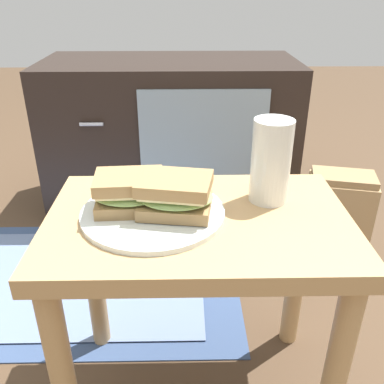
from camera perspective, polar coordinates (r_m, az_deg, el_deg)
side_table at (r=0.82m, az=0.83°, el=-8.83°), size 0.56×0.36×0.46m
tv_cabinet at (r=1.70m, az=-2.83°, el=7.91°), size 0.96×0.46×0.58m
area_rug at (r=1.42m, az=-19.52°, el=-11.25°), size 1.21×0.64×0.01m
plate at (r=0.77m, az=-5.35°, el=-2.81°), size 0.26×0.26×0.01m
sandwich_front at (r=0.77m, az=-8.53°, el=-0.02°), size 0.14×0.10×0.07m
sandwich_back at (r=0.74m, az=-2.32°, el=-0.48°), size 0.15×0.12×0.07m
beer_glass at (r=0.80m, az=10.71°, el=3.88°), size 0.08×0.08×0.16m
paper_bag at (r=1.41m, az=19.09°, el=-3.82°), size 0.22×0.17×0.33m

